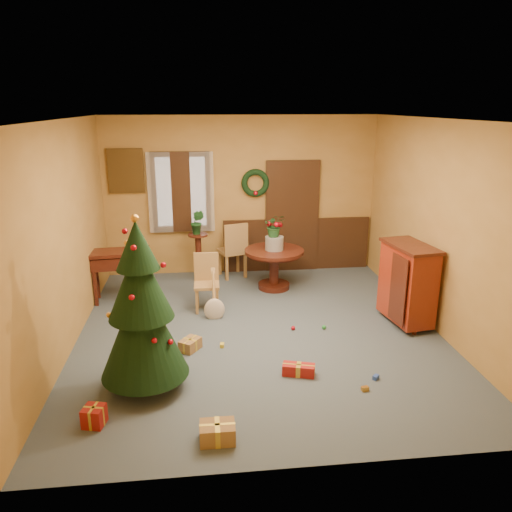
{
  "coord_description": "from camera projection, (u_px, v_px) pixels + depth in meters",
  "views": [
    {
      "loc": [
        -0.77,
        -6.36,
        3.09
      ],
      "look_at": [
        0.0,
        0.4,
        1.0
      ],
      "focal_mm": 35.0,
      "sensor_mm": 36.0,
      "label": 1
    }
  ],
  "objects": [
    {
      "name": "writing_desk",
      "position": [
        120.0,
        263.0,
        8.02
      ],
      "size": [
        0.99,
        0.56,
        0.84
      ],
      "color": "black",
      "rests_on": "floor"
    },
    {
      "name": "christmas_tree",
      "position": [
        141.0,
        310.0,
        5.4
      ],
      "size": [
        0.97,
        0.97,
        2.01
      ],
      "color": "#382111",
      "rests_on": "floor"
    },
    {
      "name": "stand_plant",
      "position": [
        197.0,
        222.0,
        8.68
      ],
      "size": [
        0.29,
        0.26,
        0.43
      ],
      "primitive_type": "imported",
      "rotation": [
        0.0,
        0.0,
        -0.35
      ],
      "color": "#19471E",
      "rests_on": "plant_stand"
    },
    {
      "name": "toy_e",
      "position": [
        365.0,
        389.0,
        5.59
      ],
      "size": [
        0.09,
        0.06,
        0.05
      ],
      "primitive_type": "cube",
      "rotation": [
        0.0,
        0.0,
        0.17
      ],
      "color": "gold",
      "rests_on": "floor"
    },
    {
      "name": "sideboard",
      "position": [
        408.0,
        282.0,
        7.14
      ],
      "size": [
        0.62,
        1.0,
        1.2
      ],
      "color": "#4F1C09",
      "rests_on": "floor"
    },
    {
      "name": "toy_b",
      "position": [
        324.0,
        327.0,
        7.12
      ],
      "size": [
        0.06,
        0.06,
        0.06
      ],
      "primitive_type": "sphere",
      "color": "#248531",
      "rests_on": "floor"
    },
    {
      "name": "centerpiece_plant",
      "position": [
        274.0,
        226.0,
        8.38
      ],
      "size": [
        0.35,
        0.3,
        0.39
      ],
      "primitive_type": "imported",
      "color": "#1E4C23",
      "rests_on": "urn"
    },
    {
      "name": "urn",
      "position": [
        274.0,
        243.0,
        8.47
      ],
      "size": [
        0.31,
        0.31,
        0.23
      ],
      "primitive_type": "cylinder",
      "color": "slate",
      "rests_on": "dining_table"
    },
    {
      "name": "chair_far",
      "position": [
        234.0,
        248.0,
        9.09
      ],
      "size": [
        0.57,
        0.57,
        1.04
      ],
      "color": "olive",
      "rests_on": "floor"
    },
    {
      "name": "toy_c",
      "position": [
        222.0,
        345.0,
        6.6
      ],
      "size": [
        0.06,
        0.09,
        0.05
      ],
      "primitive_type": "cube",
      "rotation": [
        0.0,
        0.0,
        1.44
      ],
      "color": "gold",
      "rests_on": "floor"
    },
    {
      "name": "plant_stand",
      "position": [
        199.0,
        252.0,
        8.84
      ],
      "size": [
        0.35,
        0.35,
        0.89
      ],
      "color": "black",
      "rests_on": "floor"
    },
    {
      "name": "gift_c",
      "position": [
        190.0,
        345.0,
        6.51
      ],
      "size": [
        0.32,
        0.34,
        0.15
      ],
      "color": "brown",
      "rests_on": "floor"
    },
    {
      "name": "toy_d",
      "position": [
        293.0,
        328.0,
        7.09
      ],
      "size": [
        0.06,
        0.06,
        0.06
      ],
      "primitive_type": "sphere",
      "color": "#B80C1A",
      "rests_on": "floor"
    },
    {
      "name": "chair_near",
      "position": [
        207.0,
        280.0,
        7.73
      ],
      "size": [
        0.39,
        0.39,
        0.88
      ],
      "color": "olive",
      "rests_on": "floor"
    },
    {
      "name": "gift_a",
      "position": [
        217.0,
        432.0,
        4.75
      ],
      "size": [
        0.34,
        0.25,
        0.18
      ],
      "color": "brown",
      "rests_on": "floor"
    },
    {
      "name": "guitar",
      "position": [
        214.0,
        296.0,
        7.37
      ],
      "size": [
        0.41,
        0.53,
        0.7
      ],
      "primitive_type": null,
      "rotation": [
        -0.49,
        0.0,
        -0.25
      ],
      "color": "beige",
      "rests_on": "floor"
    },
    {
      "name": "room_envelope",
      "position": [
        253.0,
        214.0,
        9.29
      ],
      "size": [
        5.5,
        5.5,
        5.5
      ],
      "color": "#394654",
      "rests_on": "ground"
    },
    {
      "name": "dining_table",
      "position": [
        274.0,
        261.0,
        8.57
      ],
      "size": [
        1.02,
        1.02,
        0.7
      ],
      "color": "black",
      "rests_on": "floor"
    },
    {
      "name": "gift_b",
      "position": [
        94.0,
        416.0,
        4.98
      ],
      "size": [
        0.24,
        0.24,
        0.2
      ],
      "color": "#9F1A15",
      "rests_on": "floor"
    },
    {
      "name": "toy_a",
      "position": [
        376.0,
        377.0,
        5.83
      ],
      "size": [
        0.09,
        0.09,
        0.05
      ],
      "primitive_type": "cube",
      "rotation": [
        0.0,
        0.0,
        0.76
      ],
      "color": "#2645A7",
      "rests_on": "floor"
    },
    {
      "name": "gift_d",
      "position": [
        299.0,
        370.0,
        5.91
      ],
      "size": [
        0.41,
        0.26,
        0.14
      ],
      "color": "#9F1A15",
      "rests_on": "floor"
    }
  ]
}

